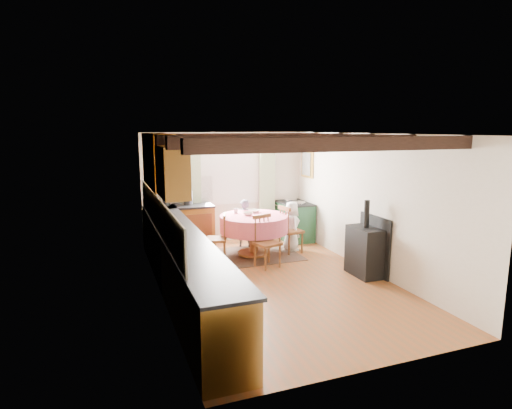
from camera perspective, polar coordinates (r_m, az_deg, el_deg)
name	(u,v)px	position (r m, az deg, el deg)	size (l,w,h in m)	color
floor	(273,281)	(7.06, 2.29, -10.33)	(3.60, 5.50, 0.00)	#965026
ceiling	(274,134)	(6.61, 2.44, 9.55)	(3.60, 5.50, 0.00)	white
wall_back	(225,187)	(9.29, -4.17, 2.32)	(3.60, 0.00, 2.40)	silver
wall_front	(379,259)	(4.40, 16.37, -7.13)	(3.60, 0.00, 2.40)	silver
wall_left	(159,218)	(6.27, -13.01, -1.79)	(0.00, 5.50, 2.40)	silver
wall_right	(369,203)	(7.60, 15.00, 0.20)	(0.00, 5.50, 2.40)	silver
beam_a	(343,144)	(4.83, 11.71, 8.01)	(3.60, 0.16, 0.16)	black
beam_b	(303,141)	(5.70, 6.35, 8.47)	(3.60, 0.16, 0.16)	black
beam_c	(274,140)	(6.61, 2.43, 8.77)	(3.60, 0.16, 0.16)	black
beam_d	(252,138)	(7.54, -0.53, 8.96)	(3.60, 0.16, 0.16)	black
beam_e	(235,137)	(8.49, -2.84, 9.10)	(3.60, 0.16, 0.16)	black
splash_left	(158,214)	(6.57, -13.17, -1.26)	(0.02, 4.50, 0.55)	beige
splash_back	(180,190)	(9.05, -10.23, 1.97)	(1.40, 0.02, 0.55)	beige
base_cabinet_left	(181,266)	(6.51, -10.09, -8.17)	(0.60, 5.30, 0.88)	brown
base_cabinet_back	(181,228)	(8.91, -10.07, -3.13)	(1.30, 0.60, 0.88)	brown
worktop_left	(182,236)	(6.39, -10.04, -4.23)	(0.64, 5.30, 0.04)	black
worktop_back	(181,206)	(8.80, -10.14, -0.25)	(1.30, 0.64, 0.04)	black
wall_cabinet_glass	(158,160)	(7.37, -13.14, 5.86)	(0.34, 1.80, 0.90)	brown
wall_cabinet_solid	(172,171)	(5.90, -11.26, 4.40)	(0.34, 0.90, 0.70)	brown
window_frame	(230,169)	(9.26, -3.58, 4.79)	(1.34, 0.03, 1.54)	white
window_pane	(230,169)	(9.27, -3.59, 4.79)	(1.20, 0.01, 1.40)	white
curtain_left	(193,194)	(9.04, -8.56, 1.36)	(0.35, 0.10, 2.10)	beige
curtain_right	(267,190)	(9.52, 1.51, 1.92)	(0.35, 0.10, 2.10)	beige
curtain_rod	(231,142)	(9.14, -3.47, 8.49)	(0.03, 0.03, 2.00)	black
wall_picture	(307,164)	(9.47, 6.95, 5.46)	(0.04, 0.50, 0.60)	gold
wall_plate	(270,163)	(9.55, 1.93, 5.57)	(0.30, 0.30, 0.02)	silver
rug	(254,255)	(8.42, -0.29, -6.84)	(1.73, 1.34, 0.01)	brown
dining_table	(254,235)	(8.31, -0.29, -4.22)	(1.34, 1.34, 0.81)	#CA336B
chair_near	(267,242)	(7.60, 1.55, -5.04)	(0.41, 0.43, 0.95)	brown
chair_left	(216,237)	(8.00, -5.37, -4.45)	(0.39, 0.41, 0.91)	brown
chair_right	(291,229)	(8.51, 4.78, -3.35)	(0.41, 0.43, 0.96)	brown
aga_range	(294,221)	(9.52, 5.20, -2.19)	(0.61, 0.94, 0.87)	#1D492D
cast_iron_stove	(365,238)	(7.37, 14.59, -4.44)	(0.39, 0.65, 1.30)	black
child_far	(244,223)	(8.89, -1.58, -2.54)	(0.37, 0.25, 1.02)	#3D3F4C
child_right	(291,226)	(8.67, 4.83, -2.93)	(0.50, 0.32, 1.02)	silver
bowl_a	(254,211)	(8.52, -0.23, -0.88)	(0.22, 0.22, 0.05)	silver
bowl_b	(248,214)	(8.24, -1.09, -1.25)	(0.19, 0.19, 0.06)	silver
cup	(236,211)	(8.45, -2.74, -0.85)	(0.10, 0.10, 0.09)	silver
canister_tall	(166,200)	(8.78, -12.09, 0.60)	(0.14, 0.14, 0.24)	#262628
canister_wide	(188,200)	(8.83, -9.21, 0.60)	(0.18, 0.18, 0.20)	#262628
canister_slim	(190,198)	(8.81, -8.94, 0.93)	(0.11, 0.11, 0.30)	#262628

